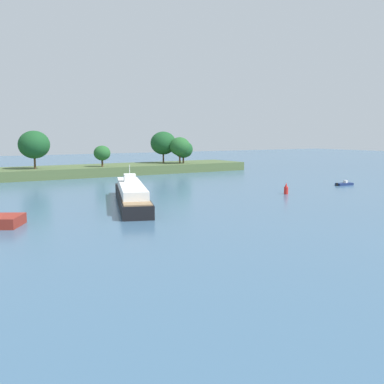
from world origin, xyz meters
The scene contains 4 objects.
treeline_island centered at (-3.82, 85.07, 3.05)m, with size 87.63×14.93×10.78m.
white_riverboat centered at (-11.55, 37.24, 1.39)m, with size 12.66×25.64×5.49m.
fishing_skiff centered at (34.26, 37.52, 0.26)m, with size 3.95×1.74×0.96m.
channel_buoy_red centered at (15.17, 33.74, 0.81)m, with size 0.70×0.70×1.90m.
Camera 1 is at (-38.24, -22.33, 10.09)m, focal length 42.55 mm.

